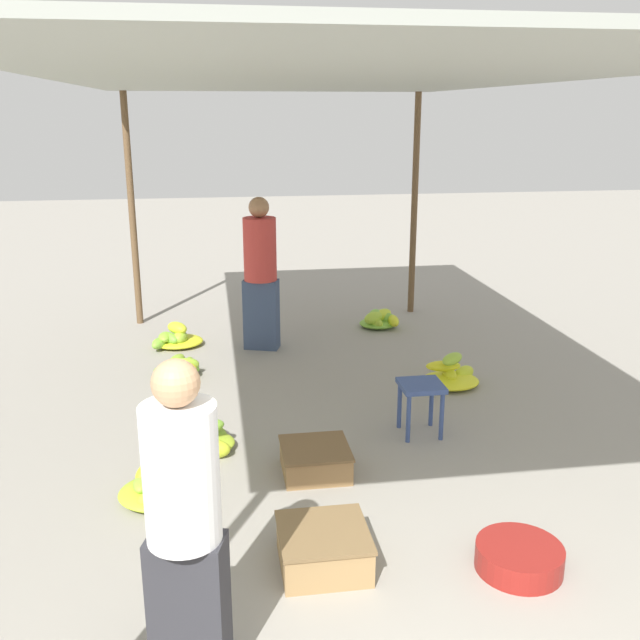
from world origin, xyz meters
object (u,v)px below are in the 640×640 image
banana_pile_right_0 (451,375)px  crate_near (324,548)px  banana_pile_left_0 (160,489)px  banana_pile_left_3 (180,368)px  crate_mid (315,460)px  banana_pile_left_2 (207,438)px  basin_black (519,558)px  stool (421,393)px  vendor_foreground (184,521)px  banana_pile_left_1 (174,339)px  banana_pile_right_1 (380,320)px  shopper_walking_mid (260,272)px

banana_pile_right_0 → crate_near: size_ratio=1.18×
banana_pile_left_0 → banana_pile_left_3: bearing=88.6°
crate_near → crate_mid: crate_near is taller
banana_pile_left_2 → banana_pile_right_0: bearing=23.9°
basin_black → banana_pile_left_3: 4.03m
stool → crate_near: bearing=-123.0°
banana_pile_left_2 → vendor_foreground: bearing=-91.7°
stool → vendor_foreground: bearing=-127.4°
basin_black → banana_pile_left_3: size_ratio=0.87×
banana_pile_left_1 → banana_pile_right_1: 2.46m
stool → crate_mid: stool is taller
crate_near → shopper_walking_mid: size_ratio=0.31×
basin_black → banana_pile_left_3: bearing=120.2°
banana_pile_left_0 → basin_black: bearing=-27.7°
banana_pile_right_0 → crate_mid: bearing=-135.6°
banana_pile_left_0 → shopper_walking_mid: shopper_walking_mid is taller
banana_pile_left_1 → crate_near: 4.30m
banana_pile_left_1 → vendor_foreground: bearing=-86.6°
banana_pile_left_1 → banana_pile_right_0: banana_pile_right_0 is taller
stool → basin_black: bearing=-88.3°
basin_black → shopper_walking_mid: (-1.16, 4.19, 0.79)m
banana_pile_left_1 → banana_pile_left_3: banana_pile_left_1 is taller
banana_pile_left_1 → banana_pile_right_1: banana_pile_left_1 is taller
banana_pile_right_0 → basin_black: bearing=-101.1°
vendor_foreground → banana_pile_left_3: (-0.19, 4.00, -0.74)m
banana_pile_left_0 → banana_pile_left_2: banana_pile_left_2 is taller
vendor_foreground → basin_black: (1.84, 0.51, -0.74)m
vendor_foreground → banana_pile_left_3: 4.07m
crate_mid → banana_pile_left_0: bearing=-169.4°
banana_pile_left_3 → banana_pile_right_0: (2.58, -0.68, 0.02)m
banana_pile_left_2 → banana_pile_right_0: banana_pile_right_0 is taller
shopper_walking_mid → banana_pile_right_0: bearing=-39.0°
vendor_foreground → banana_pile_left_2: (0.07, 2.30, -0.71)m
vendor_foreground → shopper_walking_mid: 4.75m
vendor_foreground → banana_pile_left_1: (-0.29, 4.89, -0.72)m
stool → shopper_walking_mid: shopper_walking_mid is taller
vendor_foreground → shopper_walking_mid: shopper_walking_mid is taller
stool → shopper_walking_mid: size_ratio=0.26×
banana_pile_right_0 → banana_pile_right_1: (-0.24, 1.93, 0.00)m
stool → crate_near: 1.94m
banana_pile_left_3 → crate_mid: 2.42m
banana_pile_right_1 → banana_pile_right_0: bearing=-82.9°
basin_black → banana_pile_left_1: 4.86m
banana_pile_left_1 → crate_mid: 3.28m
vendor_foreground → crate_mid: 2.12m
basin_black → banana_pile_right_1: 4.75m
stool → banana_pile_left_1: size_ratio=0.75×
banana_pile_left_1 → banana_pile_left_2: (0.36, -2.59, 0.01)m
banana_pile_right_1 → crate_mid: 3.68m
banana_pile_left_3 → basin_black: bearing=-59.8°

